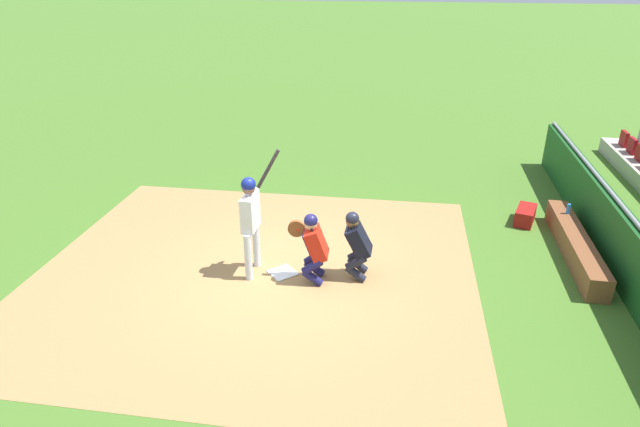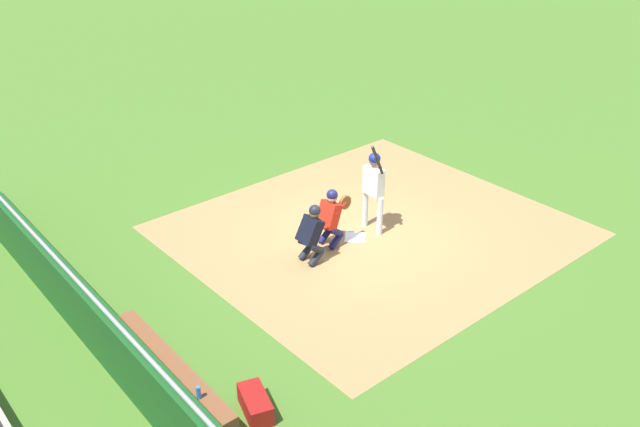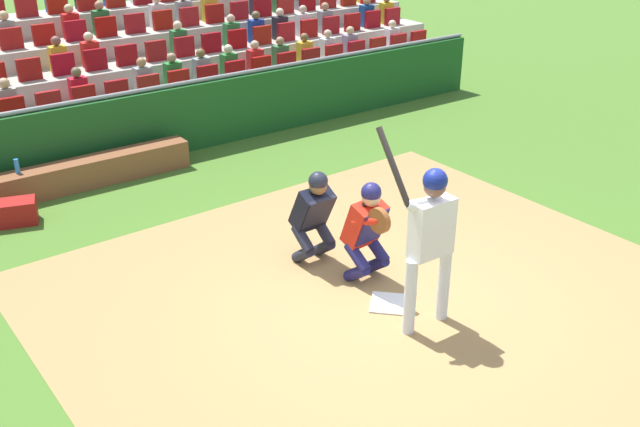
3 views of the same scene
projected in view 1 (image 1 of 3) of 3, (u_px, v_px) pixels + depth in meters
The scene contains 9 objects.
ground_plane at pixel (283, 273), 9.70m from camera, with size 160.00×160.00×0.00m, color #457025.
infield_dirt_patch at pixel (256, 271), 9.78m from camera, with size 7.19×7.88×0.01m, color #A37D4B.
home_plate_marker at pixel (283, 273), 9.69m from camera, with size 0.44×0.44×0.02m, color white.
batter_at_plate at pixel (251, 214), 9.27m from camera, with size 0.73×0.60×2.24m.
catcher_crouching at pixel (313, 244), 9.20m from camera, with size 0.49×0.74×1.30m.
home_plate_umpire at pixel (357, 242), 9.32m from camera, with size 0.46×0.48×1.27m.
dugout_bench at pixel (575, 245), 10.21m from camera, with size 3.32×0.40×0.44m, color brown.
water_bottle_on_bench at pixel (568, 209), 10.94m from camera, with size 0.07×0.07×0.21m, color #2C7BD3.
equipment_duffel_bag at pixel (525, 215), 11.55m from camera, with size 0.75×0.36×0.34m, color maroon.
Camera 1 is at (-8.10, -2.11, 5.07)m, focal length 30.09 mm.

